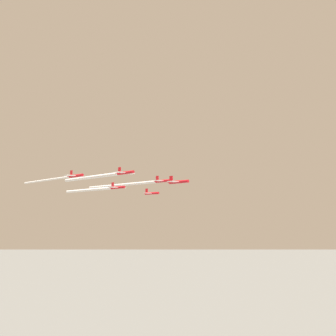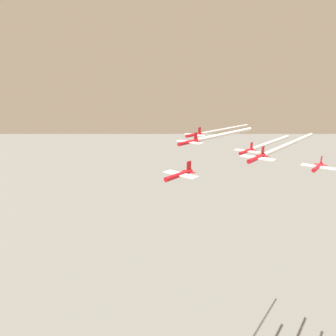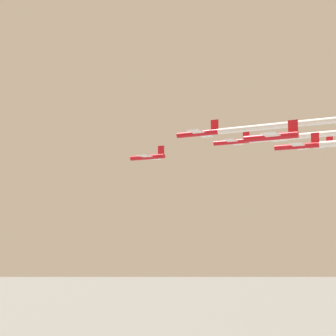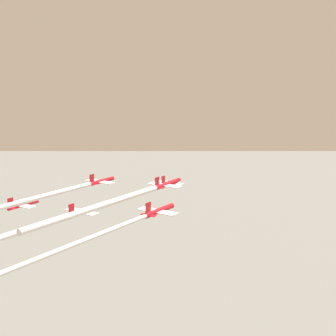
{
  "view_description": "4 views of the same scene",
  "coord_description": "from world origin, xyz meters",
  "px_view_note": "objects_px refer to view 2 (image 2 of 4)",
  "views": [
    {
      "loc": [
        114.33,
        126.5,
        110.41
      ],
      "look_at": [
        61.09,
        25.87,
        126.12
      ],
      "focal_mm": 35.0,
      "sensor_mm": 36.0,
      "label": 1
    },
    {
      "loc": [
        10.01,
        54.96,
        138.18
      ],
      "look_at": [
        64.41,
        22.94,
        120.9
      ],
      "focal_mm": 28.0,
      "sensor_mm": 36.0,
      "label": 2
    },
    {
      "loc": [
        -15.73,
        -57.11,
        105.05
      ],
      "look_at": [
        59.68,
        21.45,
        118.92
      ],
      "focal_mm": 50.0,
      "sensor_mm": 36.0,
      "label": 3
    },
    {
      "loc": [
        158.53,
        -52.86,
        149.84
      ],
      "look_at": [
        50.31,
        28.47,
        124.29
      ],
      "focal_mm": 50.0,
      "sensor_mm": 36.0,
      "label": 4
    }
  ],
  "objects_px": {
    "jet_1": "(257,158)",
    "jet_2": "(189,142)",
    "jet_3": "(318,167)",
    "jet_4": "(247,151)",
    "jet_5": "(194,135)",
    "jet_0": "(180,174)"
  },
  "relations": [
    {
      "from": "jet_5",
      "to": "jet_1",
      "type": "bearing_deg",
      "value": 150.46
    },
    {
      "from": "jet_3",
      "to": "jet_5",
      "type": "bearing_deg",
      "value": 0.0
    },
    {
      "from": "jet_0",
      "to": "jet_1",
      "type": "xyz_separation_m",
      "value": [
        -3.96,
        -19.77,
        2.23
      ]
    },
    {
      "from": "jet_1",
      "to": "jet_5",
      "type": "height_order",
      "value": "jet_5"
    },
    {
      "from": "jet_1",
      "to": "jet_5",
      "type": "bearing_deg",
      "value": -29.54
    },
    {
      "from": "jet_2",
      "to": "jet_3",
      "type": "relative_size",
      "value": 1.0
    },
    {
      "from": "jet_0",
      "to": "jet_5",
      "type": "bearing_deg",
      "value": -59.53
    },
    {
      "from": "jet_1",
      "to": "jet_2",
      "type": "distance_m",
      "value": 20.51
    },
    {
      "from": "jet_0",
      "to": "jet_4",
      "type": "height_order",
      "value": "jet_0"
    },
    {
      "from": "jet_2",
      "to": "jet_4",
      "type": "xyz_separation_m",
      "value": [
        -3.96,
        -19.77,
        -4.02
      ]
    },
    {
      "from": "jet_0",
      "to": "jet_5",
      "type": "height_order",
      "value": "jet_5"
    },
    {
      "from": "jet_1",
      "to": "jet_3",
      "type": "xyz_separation_m",
      "value": [
        -3.96,
        -19.77,
        -4.01
      ]
    },
    {
      "from": "jet_0",
      "to": "jet_5",
      "type": "xyz_separation_m",
      "value": [
        30.7,
        -26.14,
        3.2
      ]
    },
    {
      "from": "jet_0",
      "to": "jet_3",
      "type": "distance_m",
      "value": 40.36
    },
    {
      "from": "jet_3",
      "to": "jet_4",
      "type": "bearing_deg",
      "value": 0.0
    },
    {
      "from": "jet_2",
      "to": "jet_3",
      "type": "distance_m",
      "value": 35.7
    },
    {
      "from": "jet_0",
      "to": "jet_2",
      "type": "distance_m",
      "value": 20.53
    },
    {
      "from": "jet_4",
      "to": "jet_5",
      "type": "height_order",
      "value": "jet_5"
    },
    {
      "from": "jet_2",
      "to": "jet_4",
      "type": "distance_m",
      "value": 20.56
    },
    {
      "from": "jet_2",
      "to": "jet_4",
      "type": "bearing_deg",
      "value": -120.47
    },
    {
      "from": "jet_5",
      "to": "jet_4",
      "type": "bearing_deg",
      "value": -180.0
    },
    {
      "from": "jet_0",
      "to": "jet_4",
      "type": "bearing_deg",
      "value": -90.0
    }
  ]
}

